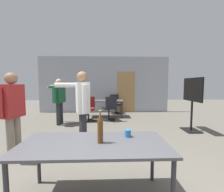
{
  "coord_description": "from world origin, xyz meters",
  "views": [
    {
      "loc": [
        0.13,
        -1.5,
        1.43
      ],
      "look_at": [
        0.27,
        2.64,
        1.1
      ],
      "focal_mm": 24.0,
      "sensor_mm": 36.0,
      "label": 1
    }
  ],
  "objects": [
    {
      "name": "conference_table_near",
      "position": [
        -0.03,
        0.26,
        0.66
      ],
      "size": [
        1.77,
        0.81,
        0.72
      ],
      "color": "#4C4C51",
      "rests_on": "ground_plane"
    },
    {
      "name": "person_left_plaid",
      "position": [
        -1.69,
        1.4,
        1.0
      ],
      "size": [
        0.71,
        0.71,
        1.65
      ],
      "rotation": [
        0.0,
        0.0,
        1.3
      ],
      "color": "slate",
      "rests_on": "ground_plane"
    },
    {
      "name": "office_chair_side_rolled",
      "position": [
        0.55,
        5.73,
        0.43
      ],
      "size": [
        0.57,
        0.62,
        0.92
      ],
      "rotation": [
        0.0,
        0.0,
        3.41
      ],
      "color": "black",
      "rests_on": "ground_plane"
    },
    {
      "name": "tv_screen",
      "position": [
        2.71,
        2.91,
        0.98
      ],
      "size": [
        0.44,
        0.98,
        1.62
      ],
      "rotation": [
        0.0,
        0.0,
        -1.57
      ],
      "color": "black",
      "rests_on": "ground_plane"
    },
    {
      "name": "office_chair_mid_tucked",
      "position": [
        -0.58,
        4.29,
        0.44
      ],
      "size": [
        0.52,
        0.56,
        0.94
      ],
      "rotation": [
        0.0,
        0.0,
        3.11
      ],
      "color": "black",
      "rests_on": "ground_plane"
    },
    {
      "name": "drink_cup",
      "position": [
        0.41,
        0.45,
        0.77
      ],
      "size": [
        0.08,
        0.08,
        0.1
      ],
      "color": "#2866A3",
      "rests_on": "conference_table_near"
    },
    {
      "name": "conference_table_far",
      "position": [
        0.0,
        4.98,
        0.65
      ],
      "size": [
        1.67,
        0.71,
        0.72
      ],
      "color": "#4C4C51",
      "rests_on": "ground_plane"
    },
    {
      "name": "person_right_polo",
      "position": [
        -1.56,
        3.8,
        0.96
      ],
      "size": [
        0.74,
        0.77,
        1.61
      ],
      "rotation": [
        0.0,
        0.0,
        1.41
      ],
      "color": "#28282D",
      "rests_on": "ground_plane"
    },
    {
      "name": "beer_bottle",
      "position": [
        0.05,
        0.25,
        0.91
      ],
      "size": [
        0.07,
        0.07,
        0.39
      ],
      "color": "#563314",
      "rests_on": "conference_table_near"
    },
    {
      "name": "back_wall",
      "position": [
        0.03,
        6.11,
        1.39
      ],
      "size": [
        6.52,
        0.12,
        2.81
      ],
      "color": "#A3A8B2",
      "rests_on": "ground_plane"
    },
    {
      "name": "office_chair_far_left",
      "position": [
        0.23,
        4.29,
        0.45
      ],
      "size": [
        0.59,
        0.64,
        0.95
      ],
      "rotation": [
        0.0,
        0.0,
        0.33
      ],
      "color": "black",
      "rests_on": "ground_plane"
    },
    {
      "name": "person_center_tall",
      "position": [
        -0.41,
        1.7,
        1.02
      ],
      "size": [
        0.89,
        0.62,
        1.7
      ],
      "rotation": [
        0.0,
        0.0,
        1.88
      ],
      "color": "#28282D",
      "rests_on": "ground_plane"
    }
  ]
}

